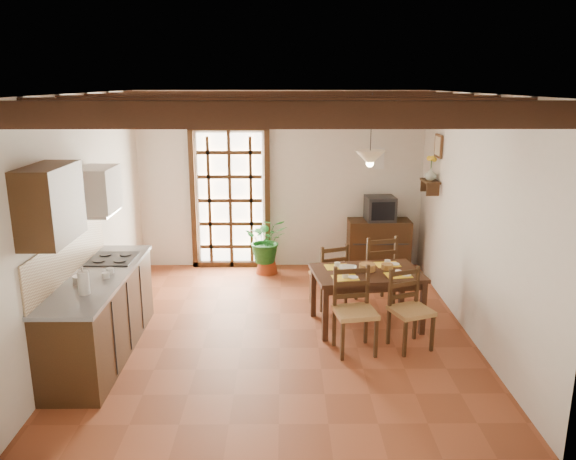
{
  "coord_description": "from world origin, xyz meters",
  "views": [
    {
      "loc": [
        0.05,
        -6.3,
        2.93
      ],
      "look_at": [
        0.1,
        0.4,
        1.15
      ],
      "focal_mm": 35.0,
      "sensor_mm": 36.0,
      "label": 1
    }
  ],
  "objects_px": {
    "dining_table": "(367,278)",
    "chair_near_right": "(410,324)",
    "chair_far_right": "(375,282)",
    "kitchen_counter": "(101,314)",
    "chair_near_left": "(354,326)",
    "pendant_lamp": "(370,157)",
    "crt_tv": "(380,208)",
    "chair_far_left": "(329,286)",
    "potted_plant": "(267,238)",
    "sideboard": "(378,245)"
  },
  "relations": [
    {
      "from": "sideboard",
      "to": "potted_plant",
      "type": "height_order",
      "value": "potted_plant"
    },
    {
      "from": "kitchen_counter",
      "to": "crt_tv",
      "type": "xyz_separation_m",
      "value": [
        3.51,
        2.82,
        0.54
      ]
    },
    {
      "from": "dining_table",
      "to": "chair_far_right",
      "type": "relative_size",
      "value": 1.42
    },
    {
      "from": "kitchen_counter",
      "to": "dining_table",
      "type": "height_order",
      "value": "kitchen_counter"
    },
    {
      "from": "kitchen_counter",
      "to": "chair_far_right",
      "type": "distance_m",
      "value": 3.55
    },
    {
      "from": "kitchen_counter",
      "to": "pendant_lamp",
      "type": "height_order",
      "value": "pendant_lamp"
    },
    {
      "from": "kitchen_counter",
      "to": "chair_far_right",
      "type": "bearing_deg",
      "value": 23.88
    },
    {
      "from": "dining_table",
      "to": "chair_far_left",
      "type": "xyz_separation_m",
      "value": [
        -0.41,
        0.61,
        -0.33
      ]
    },
    {
      "from": "dining_table",
      "to": "pendant_lamp",
      "type": "bearing_deg",
      "value": 81.91
    },
    {
      "from": "kitchen_counter",
      "to": "chair_near_left",
      "type": "xyz_separation_m",
      "value": [
        2.79,
        0.04,
        -0.18
      ]
    },
    {
      "from": "dining_table",
      "to": "crt_tv",
      "type": "bearing_deg",
      "value": 68.58
    },
    {
      "from": "chair_near_left",
      "to": "pendant_lamp",
      "type": "relative_size",
      "value": 1.12
    },
    {
      "from": "chair_near_left",
      "to": "chair_far_right",
      "type": "xyz_separation_m",
      "value": [
        0.46,
        1.39,
        0.01
      ]
    },
    {
      "from": "chair_near_right",
      "to": "potted_plant",
      "type": "height_order",
      "value": "potted_plant"
    },
    {
      "from": "kitchen_counter",
      "to": "sideboard",
      "type": "height_order",
      "value": "kitchen_counter"
    },
    {
      "from": "sideboard",
      "to": "crt_tv",
      "type": "bearing_deg",
      "value": -90.48
    },
    {
      "from": "sideboard",
      "to": "potted_plant",
      "type": "relative_size",
      "value": 0.51
    },
    {
      "from": "chair_near_right",
      "to": "pendant_lamp",
      "type": "relative_size",
      "value": 1.07
    },
    {
      "from": "dining_table",
      "to": "chair_near_right",
      "type": "relative_size",
      "value": 1.55
    },
    {
      "from": "chair_far_right",
      "to": "chair_near_left",
      "type": "bearing_deg",
      "value": 57.59
    },
    {
      "from": "kitchen_counter",
      "to": "chair_near_left",
      "type": "relative_size",
      "value": 2.37
    },
    {
      "from": "kitchen_counter",
      "to": "chair_near_right",
      "type": "xyz_separation_m",
      "value": [
        3.42,
        0.13,
        -0.19
      ]
    },
    {
      "from": "dining_table",
      "to": "sideboard",
      "type": "xyz_separation_m",
      "value": [
        0.49,
        2.09,
        -0.2
      ]
    },
    {
      "from": "kitchen_counter",
      "to": "dining_table",
      "type": "xyz_separation_m",
      "value": [
        3.01,
        0.74,
        0.14
      ]
    },
    {
      "from": "dining_table",
      "to": "potted_plant",
      "type": "bearing_deg",
      "value": 115.01
    },
    {
      "from": "chair_near_left",
      "to": "chair_far_left",
      "type": "height_order",
      "value": "chair_near_left"
    },
    {
      "from": "kitchen_counter",
      "to": "dining_table",
      "type": "relative_size",
      "value": 1.61
    },
    {
      "from": "kitchen_counter",
      "to": "sideboard",
      "type": "bearing_deg",
      "value": 38.86
    },
    {
      "from": "crt_tv",
      "to": "pendant_lamp",
      "type": "distance_m",
      "value": 2.3
    },
    {
      "from": "chair_near_left",
      "to": "chair_near_right",
      "type": "xyz_separation_m",
      "value": [
        0.64,
        0.09,
        -0.01
      ]
    },
    {
      "from": "crt_tv",
      "to": "pendant_lamp",
      "type": "height_order",
      "value": "pendant_lamp"
    },
    {
      "from": "crt_tv",
      "to": "chair_near_right",
      "type": "bearing_deg",
      "value": -95.77
    },
    {
      "from": "pendant_lamp",
      "to": "chair_near_right",
      "type": "bearing_deg",
      "value": -59.98
    },
    {
      "from": "chair_far_left",
      "to": "crt_tv",
      "type": "bearing_deg",
      "value": -143.02
    },
    {
      "from": "kitchen_counter",
      "to": "chair_far_left",
      "type": "height_order",
      "value": "kitchen_counter"
    },
    {
      "from": "chair_far_right",
      "to": "pendant_lamp",
      "type": "bearing_deg",
      "value": 54.75
    },
    {
      "from": "kitchen_counter",
      "to": "chair_near_right",
      "type": "distance_m",
      "value": 3.43
    },
    {
      "from": "sideboard",
      "to": "kitchen_counter",
      "type": "bearing_deg",
      "value": -141.62
    },
    {
      "from": "chair_far_left",
      "to": "crt_tv",
      "type": "xyz_separation_m",
      "value": [
        0.9,
        1.47,
        0.73
      ]
    },
    {
      "from": "chair_far_right",
      "to": "kitchen_counter",
      "type": "bearing_deg",
      "value": 9.57
    },
    {
      "from": "chair_near_left",
      "to": "sideboard",
      "type": "xyz_separation_m",
      "value": [
        0.72,
        2.78,
        0.11
      ]
    },
    {
      "from": "chair_far_left",
      "to": "crt_tv",
      "type": "relative_size",
      "value": 1.89
    },
    {
      "from": "crt_tv",
      "to": "potted_plant",
      "type": "xyz_separation_m",
      "value": [
        -1.77,
        -0.12,
        -0.44
      ]
    },
    {
      "from": "crt_tv",
      "to": "pendant_lamp",
      "type": "xyz_separation_m",
      "value": [
        -0.49,
        -1.98,
        1.07
      ]
    },
    {
      "from": "chair_near_right",
      "to": "chair_far_left",
      "type": "xyz_separation_m",
      "value": [
        -0.82,
        1.22,
        -0.0
      ]
    },
    {
      "from": "pendant_lamp",
      "to": "kitchen_counter",
      "type": "bearing_deg",
      "value": -164.45
    },
    {
      "from": "chair_near_right",
      "to": "potted_plant",
      "type": "relative_size",
      "value": 0.48
    },
    {
      "from": "dining_table",
      "to": "pendant_lamp",
      "type": "distance_m",
      "value": 1.47
    },
    {
      "from": "chair_near_left",
      "to": "crt_tv",
      "type": "xyz_separation_m",
      "value": [
        0.72,
        2.78,
        0.72
      ]
    },
    {
      "from": "kitchen_counter",
      "to": "pendant_lamp",
      "type": "relative_size",
      "value": 2.66
    }
  ]
}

